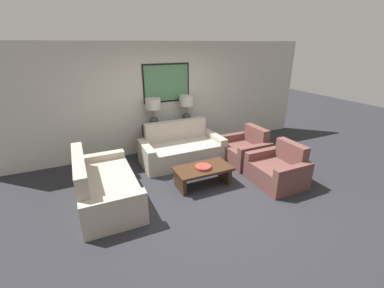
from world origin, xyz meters
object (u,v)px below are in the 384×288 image
coffee_table (203,172)px  decorative_bowl (203,167)px  table_lamp_left (153,108)px  armchair_near_back_wall (245,150)px  couch_by_side (104,187)px  armchair_near_camera (278,170)px  console_table (171,137)px  table_lamp_right (187,104)px  couch_by_back_wall (181,149)px

coffee_table → decorative_bowl: bearing=-114.6°
table_lamp_left → armchair_near_back_wall: table_lamp_left is taller
couch_by_side → decorative_bowl: (1.80, -0.25, 0.11)m
couch_by_side → coffee_table: 1.82m
table_lamp_left → armchair_near_camera: (1.77, -2.40, -0.91)m
console_table → armchair_near_back_wall: (1.34, -1.30, -0.10)m
table_lamp_left → coffee_table: size_ratio=0.61×
couch_by_side → armchair_near_camera: 3.28m
console_table → table_lamp_right: bearing=0.0°
armchair_near_back_wall → armchair_near_camera: (0.00, -1.09, 0.00)m
couch_by_back_wall → couch_by_side: same height
couch_by_back_wall → coffee_table: couch_by_back_wall is taller
console_table → table_lamp_left: (-0.43, 0.00, 0.82)m
console_table → couch_by_side: (-1.86, -1.64, -0.08)m
table_lamp_left → armchair_near_camera: bearing=-53.6°
decorative_bowl → armchair_near_back_wall: armchair_near_back_wall is taller
armchair_near_camera → couch_by_back_wall: bearing=127.6°
table_lamp_left → armchair_near_camera: table_lamp_left is taller
table_lamp_left → table_lamp_right: size_ratio=1.00×
couch_by_side → armchair_near_camera: size_ratio=1.90×
armchair_near_back_wall → armchair_near_camera: size_ratio=1.00×
couch_by_back_wall → coffee_table: 1.19m
couch_by_side → coffee_table: (1.81, -0.21, -0.02)m
table_lamp_right → armchair_near_camera: 2.72m
table_lamp_left → armchair_near_back_wall: (1.77, -1.30, -0.91)m
console_table → couch_by_side: bearing=-138.6°
couch_by_side → decorative_bowl: couch_by_side is taller
couch_by_back_wall → coffee_table: size_ratio=1.71×
couch_by_side → armchair_near_camera: bearing=-13.4°
decorative_bowl → console_table: bearing=88.2°
couch_by_back_wall → armchair_near_back_wall: (1.34, -0.64, -0.02)m
coffee_table → decorative_bowl: decorative_bowl is taller
couch_by_side → decorative_bowl: size_ratio=6.12×
coffee_table → decorative_bowl: 0.13m
coffee_table → armchair_near_camera: size_ratio=1.11×
table_lamp_right → coffee_table: table_lamp_right is taller
couch_by_side → armchair_near_back_wall: size_ratio=1.90×
couch_by_side → coffee_table: size_ratio=1.71×
couch_by_back_wall → armchair_near_camera: bearing=-52.4°
armchair_near_back_wall → decorative_bowl: bearing=-157.3°
couch_by_back_wall → couch_by_side: (-1.86, -0.98, 0.00)m
couch_by_back_wall → decorative_bowl: (-0.06, -1.23, 0.11)m
coffee_table → decorative_bowl: size_ratio=3.58×
table_lamp_right → armchair_near_camera: table_lamp_right is taller
console_table → table_lamp_left: table_lamp_left is taller
couch_by_back_wall → decorative_bowl: 1.23m
armchair_near_camera → couch_by_side: bearing=166.6°
armchair_near_back_wall → couch_by_side: bearing=-174.0°
table_lamp_right → couch_by_side: bearing=-144.4°
table_lamp_right → console_table: bearing=180.0°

